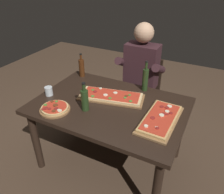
% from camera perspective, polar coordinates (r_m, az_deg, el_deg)
% --- Properties ---
extents(ground_plane, '(6.40, 6.40, 0.00)m').
position_cam_1_polar(ground_plane, '(2.56, -0.53, -15.83)').
color(ground_plane, '#4C3828').
extents(dining_table, '(1.40, 0.96, 0.74)m').
position_cam_1_polar(dining_table, '(2.14, -0.61, -3.95)').
color(dining_table, black).
rests_on(dining_table, ground_plane).
extents(pizza_rectangular_front, '(0.67, 0.38, 0.05)m').
position_cam_1_polar(pizza_rectangular_front, '(2.17, -0.21, 0.18)').
color(pizza_rectangular_front, brown).
rests_on(pizza_rectangular_front, dining_table).
extents(pizza_rectangular_left, '(0.28, 0.54, 0.05)m').
position_cam_1_polar(pizza_rectangular_left, '(1.91, 12.20, -5.47)').
color(pizza_rectangular_left, olive).
rests_on(pizza_rectangular_left, dining_table).
extents(pizza_round_far, '(0.27, 0.27, 0.05)m').
position_cam_1_polar(pizza_round_far, '(2.05, -14.36, -2.86)').
color(pizza_round_far, brown).
rests_on(pizza_round_far, dining_table).
extents(wine_bottle_dark, '(0.06, 0.06, 0.32)m').
position_cam_1_polar(wine_bottle_dark, '(2.28, 8.47, 4.55)').
color(wine_bottle_dark, '#233819').
rests_on(wine_bottle_dark, dining_table).
extents(oil_bottle_amber, '(0.06, 0.06, 0.27)m').
position_cam_1_polar(oil_bottle_amber, '(2.59, -7.75, 7.46)').
color(oil_bottle_amber, '#47230F').
rests_on(oil_bottle_amber, dining_table).
extents(vinegar_bottle_green, '(0.07, 0.07, 0.27)m').
position_cam_1_polar(vinegar_bottle_green, '(1.97, -6.97, -0.59)').
color(vinegar_bottle_green, '#233819').
rests_on(vinegar_bottle_green, dining_table).
extents(tumbler_near_camera, '(0.08, 0.08, 0.09)m').
position_cam_1_polar(tumbler_near_camera, '(2.30, -15.80, 1.34)').
color(tumbler_near_camera, silver).
rests_on(tumbler_near_camera, dining_table).
extents(diner_chair, '(0.44, 0.44, 0.87)m').
position_cam_1_polar(diner_chair, '(2.89, 7.62, 2.11)').
color(diner_chair, black).
rests_on(diner_chair, ground_plane).
extents(seated_diner, '(0.53, 0.41, 1.33)m').
position_cam_1_polar(seated_diner, '(2.67, 7.08, 5.80)').
color(seated_diner, '#23232D').
rests_on(seated_diner, ground_plane).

